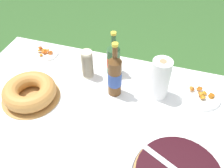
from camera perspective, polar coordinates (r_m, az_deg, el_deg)
The scene contains 9 objects.
garden_table at distance 1.43m, azimuth -6.43°, elevation -9.09°, with size 1.56×1.16×0.67m.
tablecloth at distance 1.39m, azimuth -6.57°, elevation -7.94°, with size 1.57×1.17×0.10m.
bundt_cake at distance 1.51m, azimuth -18.31°, elevation -1.69°, with size 0.34×0.34×0.10m.
cup_stack at distance 1.55m, azimuth -5.66°, elevation 4.54°, with size 0.07×0.07×0.19m.
cider_bottle_green at distance 1.56m, azimuth 0.33°, elevation 5.77°, with size 0.08×0.08×0.30m.
cider_bottle_amber at distance 1.40m, azimuth 0.63°, elevation 1.96°, with size 0.08×0.08×0.35m.
snack_plate_near at distance 1.55m, azimuth 19.72°, elevation -2.47°, with size 0.23×0.23×0.05m.
snack_plate_left at distance 1.84m, azimuth -15.17°, elevation 6.91°, with size 0.20×0.20×0.05m.
paper_towel_roll at distance 1.42m, azimuth 10.93°, elevation 1.16°, with size 0.11×0.11×0.25m.
Camera 1 is at (0.41, -0.77, 1.75)m, focal length 40.00 mm.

